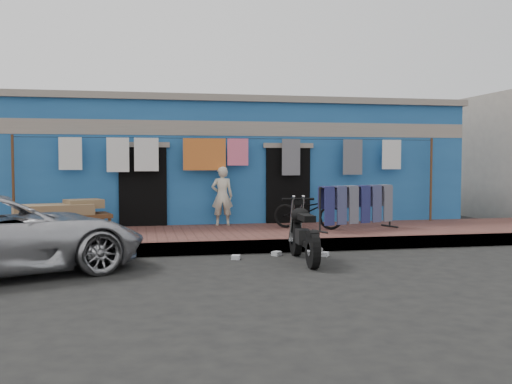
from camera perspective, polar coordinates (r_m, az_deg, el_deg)
The scene contains 13 objects.
ground at distance 9.51m, azimuth 2.40°, elevation -7.56°, with size 80.00×80.00×0.00m, color black.
sidewalk at distance 12.39m, azimuth -0.91°, elevation -4.50°, with size 28.00×3.00×0.25m, color brown.
curb at distance 10.98m, azimuth 0.47°, elevation -5.47°, with size 28.00×0.10×0.25m, color gray.
building at distance 16.22m, azimuth -3.48°, elevation 2.79°, with size 12.20×5.20×3.36m.
clothesline at distance 13.48m, azimuth -2.59°, elevation 3.30°, with size 10.06×0.06×2.10m.
seated_person at distance 13.42m, azimuth -3.40°, elevation -0.41°, with size 0.50×0.33×1.39m, color beige.
bicycle at distance 12.82m, azimuth 5.22°, elevation -1.41°, with size 0.56×1.57×1.02m, color black.
motorcycle at distance 10.02m, azimuth 4.80°, elevation -3.88°, with size 0.69×1.71×1.09m, color black, non-canonical shape.
charpoy at distance 12.62m, azimuth -18.66°, elevation -2.42°, with size 2.16×1.42×0.67m, color brown, non-canonical shape.
jeans_rack at distance 12.79m, azimuth 10.00°, elevation -1.47°, with size 2.13×1.08×1.01m, color black, non-canonical shape.
litter_a at distance 10.70m, azimuth 2.07°, elevation -6.16°, with size 0.17×0.13×0.08m, color silver.
litter_b at distance 10.68m, azimuth 6.90°, elevation -6.20°, with size 0.16×0.12×0.08m, color silver.
litter_c at distance 10.29m, azimuth -2.03°, elevation -6.54°, with size 0.18×0.14×0.07m, color silver.
Camera 1 is at (-2.23, -9.08, 1.74)m, focal length 40.00 mm.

